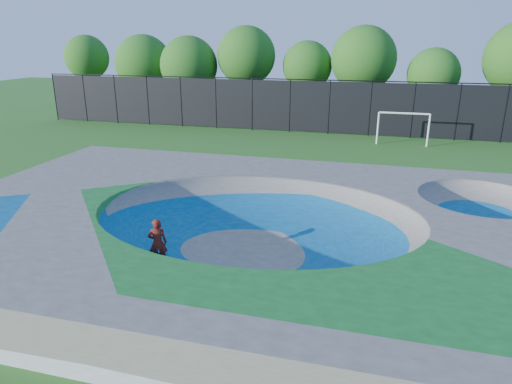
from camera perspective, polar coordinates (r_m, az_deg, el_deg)
ground at (r=15.75m, az=0.04°, el=-7.43°), size 120.00×120.00×0.00m
skate_deck at (r=15.43m, az=0.04°, el=-4.93°), size 22.00×14.00×1.50m
skater at (r=14.78m, az=-12.19°, el=-6.24°), size 0.70×0.60×1.62m
skateboard at (r=15.12m, az=-11.98°, el=-8.94°), size 0.79×0.58×0.05m
soccer_goal at (r=32.49m, az=17.95°, el=8.26°), size 3.39×0.12×2.24m
fence at (r=35.18m, az=9.11°, el=10.55°), size 48.09×0.09×4.04m
treeline at (r=40.47m, az=7.10°, el=15.74°), size 52.69×6.47×8.32m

